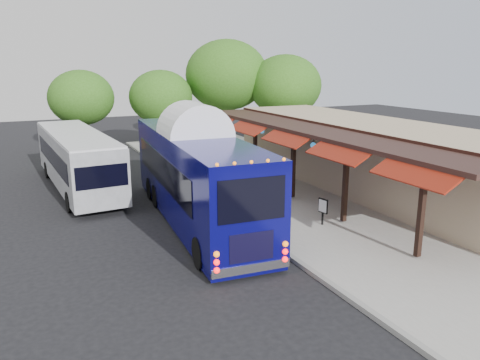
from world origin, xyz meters
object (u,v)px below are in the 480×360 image
coach_bus (196,172)px  sign_board (323,207)px  ped_a (278,214)px  ped_c (255,170)px  city_bus (77,158)px  ped_b (221,181)px  ped_d (188,156)px

coach_bus → sign_board: (4.29, -3.11, -1.24)m
ped_a → sign_board: size_ratio=1.52×
coach_bus → ped_a: (2.05, -3.37, -1.15)m
sign_board → ped_c: bearing=76.2°
coach_bus → ped_c: coach_bus is taller
city_bus → ped_b: bearing=-46.4°
ped_c → sign_board: bearing=84.0°
city_bus → sign_board: bearing=-56.2°
city_bus → coach_bus: bearing=-66.5°
ped_d → ped_b: bearing=91.2°
city_bus → ped_c: size_ratio=6.96×
city_bus → ped_a: bearing=-65.2°
ped_d → sign_board: (1.46, -12.37, -0.02)m
ped_a → ped_d: size_ratio=1.09×
ped_b → ped_c: ped_b is taller
ped_d → sign_board: ped_d is taller
city_bus → ped_a: size_ratio=6.87×
city_bus → ped_d: city_bus is taller
ped_b → sign_board: size_ratio=1.64×
coach_bus → ped_d: coach_bus is taller
coach_bus → ped_d: 9.76m
city_bus → ped_d: (6.70, 1.70, -0.77)m
ped_d → sign_board: size_ratio=1.39×
coach_bus → ped_d: bearing=77.4°
ped_d → sign_board: 12.45m
coach_bus → ped_a: size_ratio=7.54×
coach_bus → sign_board: bearing=-31.6°
ped_c → sign_board: 6.90m
city_bus → ped_a: city_bus is taller
ped_b → ped_c: size_ratio=1.09×
sign_board → ped_d: bearing=86.5°
ped_c → ped_d: bearing=-73.4°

